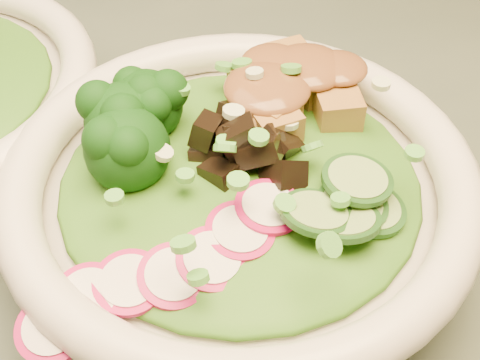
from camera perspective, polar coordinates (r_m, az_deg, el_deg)
dining_table at (r=0.68m, az=12.58°, el=-0.80°), size 1.20×0.80×0.75m
salad_bowl at (r=0.44m, az=0.00°, el=-1.97°), size 0.30×0.30×0.08m
lettuce_bed at (r=0.42m, az=0.00°, el=0.10°), size 0.23×0.23×0.03m
broccoli_florets at (r=0.43m, az=-8.62°, el=4.41°), size 0.11×0.11×0.05m
radish_slices at (r=0.37m, az=-4.42°, el=-6.89°), size 0.13×0.09×0.02m
cucumber_slices at (r=0.39m, az=9.60°, el=-1.78°), size 0.10×0.10×0.04m
mushroom_heap at (r=0.42m, az=0.79°, el=2.89°), size 0.10×0.10×0.05m
tofu_cubes at (r=0.46m, az=3.97°, el=6.97°), size 0.12×0.10×0.04m
peanut_sauce at (r=0.45m, az=4.07°, el=8.43°), size 0.08×0.06×0.02m
scallion_garnish at (r=0.40m, az=0.00°, el=2.88°), size 0.22×0.22×0.03m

